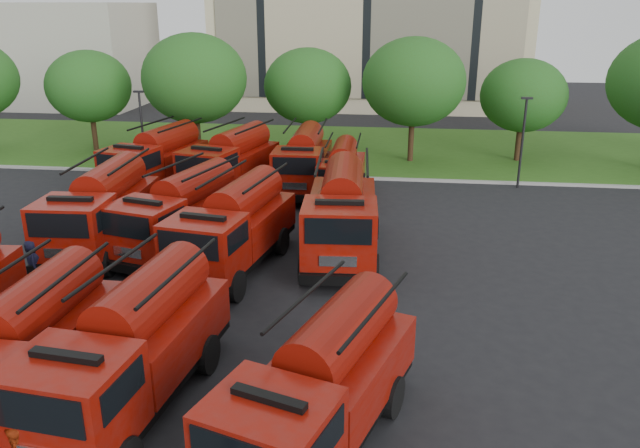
# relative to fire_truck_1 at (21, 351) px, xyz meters

# --- Properties ---
(ground) EXTENTS (140.00, 140.00, 0.00)m
(ground) POSITION_rel_fire_truck_1_xyz_m (4.15, 5.36, -1.63)
(ground) COLOR black
(ground) RESTS_ON ground
(lawn) EXTENTS (70.00, 16.00, 0.12)m
(lawn) POSITION_rel_fire_truck_1_xyz_m (4.15, 31.36, -1.57)
(lawn) COLOR #275115
(lawn) RESTS_ON ground
(curb) EXTENTS (70.00, 0.30, 0.14)m
(curb) POSITION_rel_fire_truck_1_xyz_m (4.15, 23.26, -1.56)
(curb) COLOR gray
(curb) RESTS_ON ground
(side_building) EXTENTS (18.00, 12.00, 10.00)m
(side_building) POSITION_rel_fire_truck_1_xyz_m (-25.85, 49.36, 3.37)
(side_building) COLOR #A6A293
(side_building) RESTS_ON ground
(tree_1) EXTENTS (5.71, 5.71, 6.98)m
(tree_1) POSITION_rel_fire_truck_1_xyz_m (-11.85, 28.36, 2.92)
(tree_1) COLOR #382314
(tree_1) RESTS_ON ground
(tree_2) EXTENTS (6.72, 6.72, 8.22)m
(tree_2) POSITION_rel_fire_truck_1_xyz_m (-3.85, 26.86, 3.72)
(tree_2) COLOR #382314
(tree_2) RESTS_ON ground
(tree_3) EXTENTS (5.88, 5.88, 7.19)m
(tree_3) POSITION_rel_fire_truck_1_xyz_m (3.15, 29.36, 3.05)
(tree_3) COLOR #382314
(tree_3) RESTS_ON ground
(tree_4) EXTENTS (6.55, 6.55, 8.01)m
(tree_4) POSITION_rel_fire_truck_1_xyz_m (10.15, 27.86, 3.59)
(tree_4) COLOR #382314
(tree_4) RESTS_ON ground
(tree_5) EXTENTS (5.46, 5.46, 6.68)m
(tree_5) POSITION_rel_fire_truck_1_xyz_m (17.15, 28.86, 2.72)
(tree_5) COLOR #382314
(tree_5) RESTS_ON ground
(lamp_post_0) EXTENTS (0.60, 0.25, 5.11)m
(lamp_post_0) POSITION_rel_fire_truck_1_xyz_m (-5.85, 22.56, 1.27)
(lamp_post_0) COLOR black
(lamp_post_0) RESTS_ON ground
(lamp_post_1) EXTENTS (0.60, 0.25, 5.11)m
(lamp_post_1) POSITION_rel_fire_truck_1_xyz_m (16.15, 22.56, 1.27)
(lamp_post_1) COLOR black
(lamp_post_1) RESTS_ON ground
(fire_truck_1) EXTENTS (2.74, 7.17, 3.24)m
(fire_truck_1) POSITION_rel_fire_truck_1_xyz_m (0.00, 0.00, 0.00)
(fire_truck_1) COLOR black
(fire_truck_1) RESTS_ON ground
(fire_truck_2) EXTENTS (3.36, 7.58, 3.34)m
(fire_truck_2) POSITION_rel_fire_truck_1_xyz_m (2.74, 0.40, 0.05)
(fire_truck_2) COLOR black
(fire_truck_2) RESTS_ON ground
(fire_truck_3) EXTENTS (4.51, 7.45, 3.21)m
(fire_truck_3) POSITION_rel_fire_truck_1_xyz_m (7.69, -0.58, -0.01)
(fire_truck_3) COLOR black
(fire_truck_3) RESTS_ON ground
(fire_truck_4) EXTENTS (3.12, 7.79, 3.49)m
(fire_truck_4) POSITION_rel_fire_truck_1_xyz_m (-2.94, 10.74, 0.12)
(fire_truck_4) COLOR black
(fire_truck_4) RESTS_ON ground
(fire_truck_5) EXTENTS (4.25, 7.68, 3.32)m
(fire_truck_5) POSITION_rel_fire_truck_1_xyz_m (0.42, 11.00, 0.04)
(fire_truck_5) COLOR black
(fire_truck_5) RESTS_ON ground
(fire_truck_6) EXTENTS (3.79, 7.79, 3.40)m
(fire_truck_6) POSITION_rel_fire_truck_1_xyz_m (3.08, 9.44, 0.08)
(fire_truck_6) COLOR black
(fire_truck_6) RESTS_ON ground
(fire_truck_7) EXTENTS (3.28, 8.10, 3.62)m
(fire_truck_7) POSITION_rel_fire_truck_1_xyz_m (7.10, 11.26, 0.19)
(fire_truck_7) COLOR black
(fire_truck_7) RESTS_ON ground
(fire_truck_8) EXTENTS (4.03, 7.87, 3.42)m
(fire_truck_8) POSITION_rel_fire_truck_1_xyz_m (-3.94, 19.72, 0.09)
(fire_truck_8) COLOR black
(fire_truck_8) RESTS_ON ground
(fire_truck_9) EXTENTS (4.29, 7.90, 3.42)m
(fire_truck_9) POSITION_rel_fire_truck_1_xyz_m (0.24, 19.83, 0.09)
(fire_truck_9) COLOR black
(fire_truck_9) RESTS_ON ground
(fire_truck_10) EXTENTS (2.82, 7.41, 3.35)m
(fire_truck_10) POSITION_rel_fire_truck_1_xyz_m (4.16, 20.58, 0.06)
(fire_truck_10) COLOR black
(fire_truck_10) RESTS_ON ground
(fire_truck_11) EXTENTS (2.39, 6.37, 2.89)m
(fire_truck_11) POSITION_rel_fire_truck_1_xyz_m (6.39, 19.39, -0.18)
(fire_truck_11) COLOR black
(fire_truck_11) RESTS_ON ground
(firefighter_4) EXTENTS (0.94, 1.04, 1.78)m
(firefighter_4) POSITION_rel_fire_truck_1_xyz_m (-3.93, 7.04, -1.63)
(firefighter_4) COLOR black
(firefighter_4) RESTS_ON ground
(firefighter_5) EXTENTS (1.70, 1.30, 1.69)m
(firefighter_5) POSITION_rel_fire_truck_1_xyz_m (6.98, 11.62, -1.63)
(firefighter_5) COLOR #94290B
(firefighter_5) RESTS_ON ground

